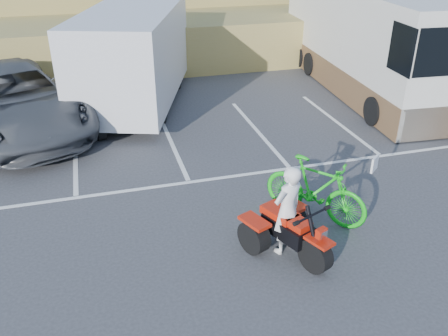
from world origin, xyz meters
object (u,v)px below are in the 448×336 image
object	(u,v)px
red_trike_atv	(290,253)
quad_atv_green	(112,130)
rider	(287,210)
quad_atv_blue	(58,148)
green_dirt_bike	(315,189)
rv_motorhome	(364,47)
cargo_trailer	(134,55)
grey_pickup	(13,100)

from	to	relation	value
red_trike_atv	quad_atv_green	distance (m)	7.75
rider	quad_atv_blue	size ratio (longest dim) A/B	1.18
red_trike_atv	quad_atv_green	size ratio (longest dim) A/B	1.08
red_trike_atv	green_dirt_bike	world-z (taller)	green_dirt_bike
red_trike_atv	rv_motorhome	bearing A→B (deg)	30.84
cargo_trailer	quad_atv_blue	world-z (taller)	cargo_trailer
red_trike_atv	cargo_trailer	distance (m)	9.71
green_dirt_bike	grey_pickup	size ratio (longest dim) A/B	0.33
rv_motorhome	quad_atv_blue	xyz separation A→B (m)	(-11.04, -2.54, -1.58)
rv_motorhome	red_trike_atv	bearing A→B (deg)	-122.35
rider	grey_pickup	size ratio (longest dim) A/B	0.26
quad_atv_green	rv_motorhome	bearing A→B (deg)	-3.17
rider	grey_pickup	bearing A→B (deg)	-76.81
grey_pickup	rv_motorhome	world-z (taller)	rv_motorhome
red_trike_atv	grey_pickup	bearing A→B (deg)	102.99
red_trike_atv	quad_atv_green	bearing A→B (deg)	89.52
red_trike_atv	quad_atv_blue	world-z (taller)	red_trike_atv
quad_atv_green	rider	bearing A→B (deg)	-80.87
rider	quad_atv_green	xyz separation A→B (m)	(-2.84, 7.05, -0.92)
rider	cargo_trailer	world-z (taller)	cargo_trailer
rv_motorhome	quad_atv_blue	distance (m)	11.44
red_trike_atv	grey_pickup	size ratio (longest dim) A/B	0.26
grey_pickup	rider	bearing A→B (deg)	-75.48
green_dirt_bike	rv_motorhome	size ratio (longest dim) A/B	0.23
green_dirt_bike	rv_motorhome	world-z (taller)	rv_motorhome
rider	rv_motorhome	xyz separation A→B (m)	(6.62, 8.65, 0.66)
grey_pickup	cargo_trailer	world-z (taller)	cargo_trailer
cargo_trailer	quad_atv_green	xyz separation A→B (m)	(-1.05, -2.18, -1.73)
rider	quad_atv_green	distance (m)	7.65
rider	quad_atv_green	bearing A→B (deg)	-90.49
grey_pickup	red_trike_atv	bearing A→B (deg)	-75.68
red_trike_atv	rider	xyz separation A→B (m)	(-0.06, 0.14, 0.92)
quad_atv_blue	quad_atv_green	xyz separation A→B (m)	(1.58, 0.94, 0.00)
grey_pickup	quad_atv_green	size ratio (longest dim) A/B	4.21
green_dirt_bike	rv_motorhome	xyz separation A→B (m)	(5.59, 7.74, 0.89)
rv_motorhome	quad_atv_blue	bearing A→B (deg)	-162.64
rv_motorhome	quad_atv_green	xyz separation A→B (m)	(-9.46, -1.61, -1.58)
green_dirt_bike	rv_motorhome	distance (m)	9.59
grey_pickup	rv_motorhome	size ratio (longest dim) A/B	0.68
quad_atv_blue	grey_pickup	bearing A→B (deg)	148.78
red_trike_atv	quad_atv_blue	xyz separation A→B (m)	(-4.48, 6.25, 0.00)
red_trike_atv	quad_atv_green	xyz separation A→B (m)	(-2.90, 7.19, 0.00)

